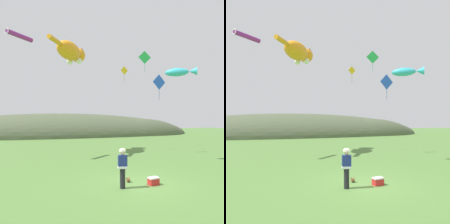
# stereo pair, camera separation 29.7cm
# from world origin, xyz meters

# --- Properties ---
(ground_plane) EXTENTS (120.00, 120.00, 0.00)m
(ground_plane) POSITION_xyz_m (0.00, 0.00, 0.00)
(ground_plane) COLOR #517A38
(distant_hill_ridge) EXTENTS (53.64, 14.37, 8.59)m
(distant_hill_ridge) POSITION_xyz_m (1.89, 32.98, 0.00)
(distant_hill_ridge) COLOR #4C563D
(distant_hill_ridge) RESTS_ON ground
(festival_attendant) EXTENTS (0.46, 0.33, 1.77)m
(festival_attendant) POSITION_xyz_m (-0.90, -0.28, 0.95)
(festival_attendant) COLOR black
(festival_attendant) RESTS_ON ground
(kite_spool) EXTENTS (0.12, 0.24, 0.24)m
(kite_spool) POSITION_xyz_m (-0.29, 0.55, 0.12)
(kite_spool) COLOR olive
(kite_spool) RESTS_ON ground
(picnic_cooler) EXTENTS (0.53, 0.40, 0.36)m
(picnic_cooler) POSITION_xyz_m (0.67, -0.24, 0.18)
(picnic_cooler) COLOR red
(picnic_cooler) RESTS_ON ground
(kite_giant_cat) EXTENTS (3.96, 5.52, 1.92)m
(kite_giant_cat) POSITION_xyz_m (-1.72, 11.37, 9.55)
(kite_giant_cat) COLOR orange
(kite_fish_windsock) EXTENTS (2.22, 1.84, 0.70)m
(kite_fish_windsock) POSITION_xyz_m (5.41, 4.21, 6.63)
(kite_fish_windsock) COLOR #33B2CC
(kite_tube_streamer) EXTENTS (1.96, 1.82, 0.44)m
(kite_tube_streamer) POSITION_xyz_m (-6.07, 8.60, 9.60)
(kite_tube_streamer) COLOR #8C268C
(kite_diamond_blue) EXTENTS (1.43, 0.24, 2.34)m
(kite_diamond_blue) POSITION_xyz_m (5.97, 8.21, 6.55)
(kite_diamond_blue) COLOR blue
(kite_diamond_green) EXTENTS (1.48, 0.24, 2.40)m
(kite_diamond_green) POSITION_xyz_m (6.85, 12.87, 10.23)
(kite_diamond_green) COLOR green
(kite_diamond_gold) EXTENTS (0.85, 0.19, 1.76)m
(kite_diamond_gold) POSITION_xyz_m (3.58, 10.94, 8.05)
(kite_diamond_gold) COLOR yellow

